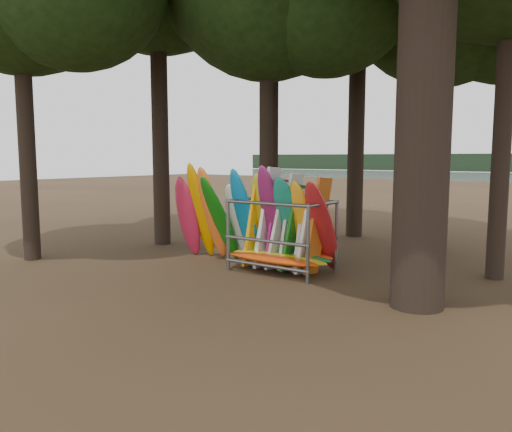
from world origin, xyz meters
The scene contains 3 objects.
ground centered at (0.00, 0.00, 0.00)m, with size 120.00×120.00×0.00m, color #47331E.
kayak_row centered at (-0.65, 1.16, 1.33)m, with size 5.42×2.22×3.08m.
storage_rack centered at (0.58, 1.04, 0.94)m, with size 3.02×1.56×2.86m.
Camera 1 is at (7.91, -10.16, 3.09)m, focal length 35.00 mm.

